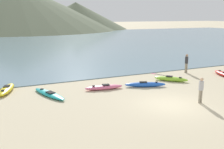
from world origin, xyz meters
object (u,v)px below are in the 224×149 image
at_px(kayak_on_sand_2, 104,87).
at_px(kayak_on_sand_4, 171,79).
at_px(kayak_on_sand_5, 49,94).
at_px(kayak_on_sand_1, 145,84).
at_px(loose_paddle, 165,76).
at_px(person_near_waterline, 186,62).
at_px(kayak_on_sand_0, 7,89).
at_px(person_near_foreground, 201,88).

xyz_separation_m(kayak_on_sand_2, kayak_on_sand_4, (5.92, 0.01, 0.02)).
height_order(kayak_on_sand_2, kayak_on_sand_4, kayak_on_sand_4).
bearing_deg(kayak_on_sand_5, kayak_on_sand_1, -6.45).
bearing_deg(loose_paddle, kayak_on_sand_1, -145.61).
distance_m(kayak_on_sand_1, person_near_waterline, 6.69).
xyz_separation_m(kayak_on_sand_0, kayak_on_sand_4, (12.34, -2.26, 0.00)).
bearing_deg(person_near_foreground, loose_paddle, 70.31).
xyz_separation_m(kayak_on_sand_4, person_near_foreground, (-1.79, -5.24, 0.73)).
distance_m(kayak_on_sand_4, person_near_foreground, 5.58).
bearing_deg(kayak_on_sand_1, kayak_on_sand_0, 162.94).
bearing_deg(kayak_on_sand_5, kayak_on_sand_2, -2.09).
bearing_deg(kayak_on_sand_4, person_near_foreground, -108.86).
xyz_separation_m(kayak_on_sand_2, person_near_foreground, (4.13, -5.23, 0.75)).
distance_m(kayak_on_sand_5, loose_paddle, 10.68).
xyz_separation_m(kayak_on_sand_1, kayak_on_sand_2, (-3.08, 0.65, -0.02)).
relative_size(kayak_on_sand_0, loose_paddle, 1.21).
bearing_deg(kayak_on_sand_5, person_near_foreground, -33.76).
relative_size(kayak_on_sand_1, kayak_on_sand_5, 0.84).
height_order(kayak_on_sand_0, kayak_on_sand_4, kayak_on_sand_4).
distance_m(kayak_on_sand_4, kayak_on_sand_5, 9.83).
bearing_deg(kayak_on_sand_0, person_near_waterline, -0.98).
height_order(kayak_on_sand_2, person_near_waterline, person_near_waterline).
distance_m(kayak_on_sand_2, person_near_waterline, 9.42).
xyz_separation_m(kayak_on_sand_1, person_near_foreground, (1.06, -4.58, 0.74)).
bearing_deg(kayak_on_sand_0, kayak_on_sand_5, -40.19).
bearing_deg(loose_paddle, person_near_foreground, -109.69).
bearing_deg(kayak_on_sand_2, person_near_foreground, -51.67).
height_order(kayak_on_sand_2, person_near_foreground, person_near_foreground).
xyz_separation_m(kayak_on_sand_1, person_near_waterline, (6.08, 2.65, 0.83)).
height_order(kayak_on_sand_1, kayak_on_sand_5, kayak_on_sand_1).
xyz_separation_m(person_near_foreground, loose_paddle, (2.51, 7.02, -0.90)).
relative_size(kayak_on_sand_2, person_near_foreground, 1.79).
xyz_separation_m(kayak_on_sand_5, loose_paddle, (10.55, 1.65, -0.11)).
bearing_deg(kayak_on_sand_1, kayak_on_sand_5, 173.55).
xyz_separation_m(kayak_on_sand_2, person_near_waterline, (9.16, 2.00, 0.85)).
height_order(person_near_foreground, loose_paddle, person_near_foreground).
distance_m(kayak_on_sand_0, loose_paddle, 13.07).
distance_m(kayak_on_sand_0, kayak_on_sand_4, 12.54).
bearing_deg(person_near_waterline, loose_paddle, -175.34).
xyz_separation_m(kayak_on_sand_5, person_near_foreground, (8.04, -5.37, 0.79)).
relative_size(kayak_on_sand_0, kayak_on_sand_1, 1.03).
relative_size(kayak_on_sand_0, person_near_waterline, 1.81).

